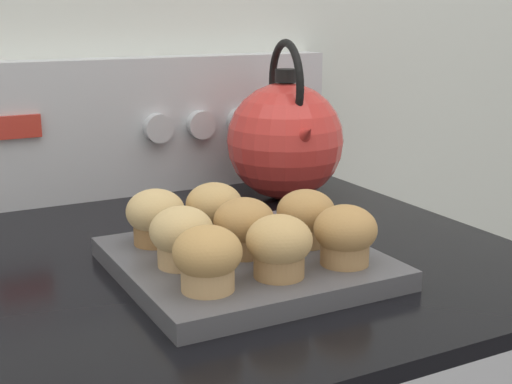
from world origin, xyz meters
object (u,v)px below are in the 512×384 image
(muffin_r1_c2, at_px, (306,217))
(tea_kettle, at_px, (285,139))
(muffin_r0_c0, at_px, (207,258))
(muffin_pan, at_px, (245,263))
(muffin_r2_c0, at_px, (156,216))
(muffin_r2_c1, at_px, (214,209))
(muffin_r1_c0, at_px, (182,236))
(muffin_r1_c1, at_px, (244,226))
(muffin_r0_c2, at_px, (345,235))
(muffin_r0_c1, at_px, (279,246))

(muffin_r1_c2, bearing_deg, tea_kettle, 64.54)
(muffin_r1_c2, xyz_separation_m, tea_kettle, (0.13, 0.27, 0.04))
(muffin_r0_c0, xyz_separation_m, muffin_r1_c2, (0.16, 0.08, 0.00))
(muffin_pan, bearing_deg, muffin_r2_c0, 133.04)
(muffin_r1_c2, bearing_deg, muffin_r0_c0, -154.46)
(muffin_r0_c0, distance_m, muffin_r2_c1, 0.17)
(muffin_r2_c0, bearing_deg, muffin_r1_c0, -91.01)
(muffin_r0_c0, height_order, muffin_r1_c0, same)
(muffin_r1_c1, bearing_deg, muffin_r1_c2, -0.38)
(muffin_pan, relative_size, muffin_r0_c2, 4.04)
(muffin_r1_c2, bearing_deg, muffin_r0_c1, -136.08)
(muffin_pan, xyz_separation_m, muffin_r0_c2, (0.08, -0.08, 0.04))
(muffin_pan, xyz_separation_m, muffin_r1_c1, (-0.00, -0.00, 0.04))
(muffin_r0_c1, distance_m, muffin_r1_c2, 0.11)
(muffin_r1_c2, height_order, tea_kettle, tea_kettle)
(muffin_r0_c1, xyz_separation_m, muffin_r2_c0, (-0.07, 0.16, 0.00))
(muffin_r2_c0, bearing_deg, muffin_r1_c1, -48.72)
(muffin_r0_c0, bearing_deg, muffin_r1_c1, 44.13)
(muffin_r0_c0, relative_size, muffin_r1_c1, 1.00)
(muffin_pan, distance_m, muffin_r0_c2, 0.12)
(muffin_r0_c1, xyz_separation_m, muffin_r1_c0, (-0.08, 0.08, 0.00))
(muffin_r0_c1, distance_m, muffin_r2_c1, 0.16)
(muffin_r1_c0, relative_size, muffin_r2_c0, 1.00)
(muffin_r1_c0, relative_size, muffin_r2_c1, 1.00)
(muffin_r0_c1, xyz_separation_m, muffin_r0_c2, (0.08, -0.00, 0.00))
(muffin_r2_c0, xyz_separation_m, muffin_r2_c1, (0.07, -0.00, 0.00))
(muffin_r0_c0, distance_m, muffin_r1_c2, 0.18)
(muffin_r1_c2, distance_m, muffin_r2_c1, 0.11)
(muffin_r0_c0, relative_size, muffin_r1_c2, 1.00)
(muffin_r1_c0, bearing_deg, muffin_pan, 1.87)
(muffin_r1_c2, bearing_deg, muffin_r1_c1, 179.62)
(muffin_r1_c0, xyz_separation_m, muffin_r2_c1, (0.07, 0.08, 0.00))
(muffin_pan, bearing_deg, muffin_r1_c2, -2.06)
(muffin_r0_c1, bearing_deg, muffin_r0_c0, 179.70)
(muffin_r0_c1, height_order, muffin_r1_c0, same)
(muffin_r1_c0, xyz_separation_m, muffin_r1_c1, (0.07, 0.00, 0.00))
(muffin_r1_c1, distance_m, muffin_r1_c2, 0.08)
(muffin_r2_c1, bearing_deg, muffin_r1_c1, -90.03)
(muffin_r0_c2, relative_size, tea_kettle, 0.28)
(muffin_r1_c1, xyz_separation_m, muffin_r1_c2, (0.08, -0.00, 0.00))
(muffin_r0_c0, relative_size, muffin_r0_c2, 1.00)
(muffin_r1_c0, height_order, muffin_r1_c2, same)
(muffin_r0_c2, height_order, muffin_r1_c0, same)
(muffin_r0_c1, bearing_deg, tea_kettle, 58.98)
(muffin_pan, xyz_separation_m, muffin_r0_c0, (-0.08, -0.08, 0.04))
(muffin_pan, relative_size, muffin_r0_c0, 4.04)
(muffin_r2_c0, bearing_deg, muffin_r1_c2, -28.71)
(muffin_r1_c0, bearing_deg, muffin_r0_c2, -26.20)
(muffin_pan, distance_m, tea_kettle, 0.34)
(muffin_r0_c2, relative_size, muffin_r1_c1, 1.00)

